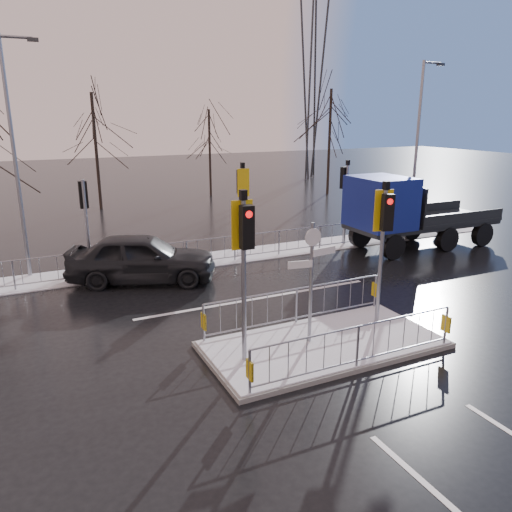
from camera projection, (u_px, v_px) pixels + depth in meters
name	position (u px, v px, depth m)	size (l,w,h in m)	color
ground	(323.00, 347.00, 12.68)	(120.00, 120.00, 0.00)	black
snow_verge	(206.00, 260.00, 20.13)	(30.00, 2.00, 0.04)	white
lane_markings	(330.00, 352.00, 12.39)	(8.00, 11.38, 0.01)	silver
traffic_island	(323.00, 333.00, 12.58)	(6.00, 3.04, 4.15)	slate
far_kerb_fixtures	(217.00, 238.00, 19.53)	(18.00, 0.65, 3.83)	gray
car_far_lane	(142.00, 258.00, 17.38)	(2.04, 5.08, 1.73)	black
flatbed_truck	(398.00, 211.00, 21.22)	(6.93, 2.55, 3.21)	black
tree_far_a	(94.00, 129.00, 29.58)	(3.75, 3.75, 7.08)	black
tree_far_b	(209.00, 136.00, 34.82)	(3.25, 3.25, 6.14)	black
tree_far_c	(330.00, 121.00, 35.28)	(4.00, 4.00, 7.55)	black
street_lamp_right	(418.00, 143.00, 23.23)	(1.25, 0.18, 8.00)	gray
street_lamp_left	(16.00, 151.00, 17.00)	(1.25, 0.18, 8.20)	gray
pylon_wires	(302.00, 48.00, 42.65)	(70.00, 2.38, 19.97)	#2D3033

